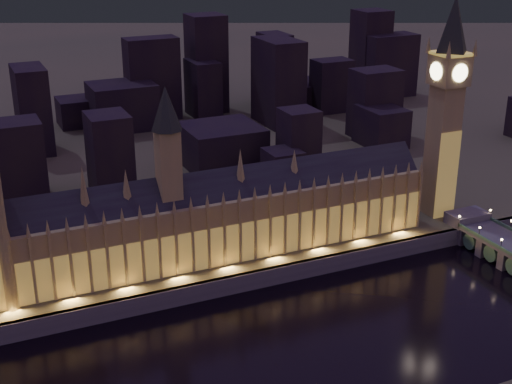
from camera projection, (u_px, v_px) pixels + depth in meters
name	position (u px, v px, depth m)	size (l,w,h in m)	color
ground_plane	(304.00, 335.00, 269.79)	(2000.00, 2000.00, 0.00)	black
north_bank	(60.00, 71.00, 710.29)	(2000.00, 960.00, 8.00)	#404230
embankment_wall	(259.00, 279.00, 303.19)	(2000.00, 2.50, 8.00)	#494354
palace_of_westminster	(214.00, 218.00, 308.08)	(202.00, 21.21, 78.00)	#897C56
elizabeth_tower	(448.00, 89.00, 337.93)	(18.00, 18.00, 113.59)	#897C56
city_backdrop	(177.00, 100.00, 481.43)	(449.50, 215.63, 89.56)	black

